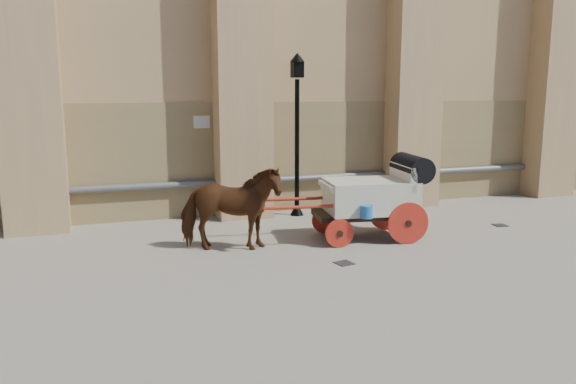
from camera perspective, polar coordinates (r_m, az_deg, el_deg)
name	(u,v)px	position (r m, az deg, el deg)	size (l,w,h in m)	color
ground	(332,249)	(11.95, 4.52, -5.76)	(90.00, 90.00, 0.00)	gray
horse	(230,209)	(11.65, -5.88, -1.69)	(0.96, 2.11, 1.78)	#593011
carriage	(376,194)	(12.72, 8.93, -0.20)	(4.40, 1.75, 1.88)	black
street_lamp	(297,130)	(14.78, 0.92, 6.30)	(0.40, 0.40, 4.25)	black
drain_grate_near	(344,263)	(10.97, 5.73, -7.20)	(0.32, 0.32, 0.01)	black
drain_grate_far	(500,225)	(14.89, 20.74, -3.18)	(0.32, 0.32, 0.01)	black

